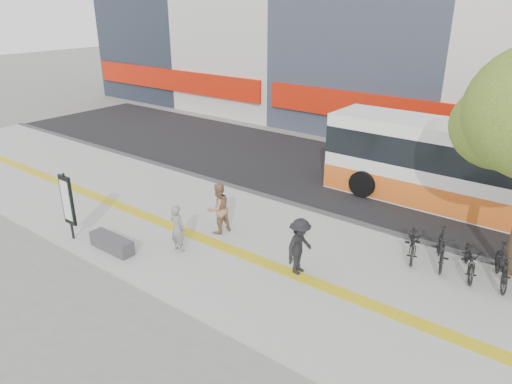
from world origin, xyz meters
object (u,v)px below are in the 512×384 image
Objects in this scene: seated_woman at (178,228)px; pedestrian_dark at (300,246)px; signboard at (67,201)px; bus at (484,175)px; bench at (112,243)px; pedestrian_tan at (218,208)px.

pedestrian_dark is at bearing -160.33° from seated_woman.
pedestrian_dark is at bearing 21.55° from signboard.
bus is 7.89m from pedestrian_dark.
signboard is (-1.60, -0.31, 1.06)m from bench.
pedestrian_tan is at bearing 81.36° from pedestrian_dark.
pedestrian_tan reaches higher than seated_woman.
seated_woman is at bearing 25.17° from signboard.
pedestrian_tan is 3.44m from pedestrian_dark.
signboard is 13.90m from bus.
seated_woman is 1.67m from pedestrian_tan.
bus is at bearing 50.33° from bench.
signboard reaches higher than bench.
seated_woman is at bearing 36.67° from bench.
bench is 3.43m from pedestrian_tan.
bus is at bearing -21.73° from pedestrian_dark.
bench is 0.95× the size of pedestrian_tan.
bench is 1.94m from signboard.
signboard reaches higher than pedestrian_dark.
bus is (9.65, 10.01, 0.11)m from signboard.
seated_woman is 0.91× the size of pedestrian_dark.
pedestrian_dark is at bearing 92.45° from pedestrian_tan.
bench is at bearing -129.67° from bus.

